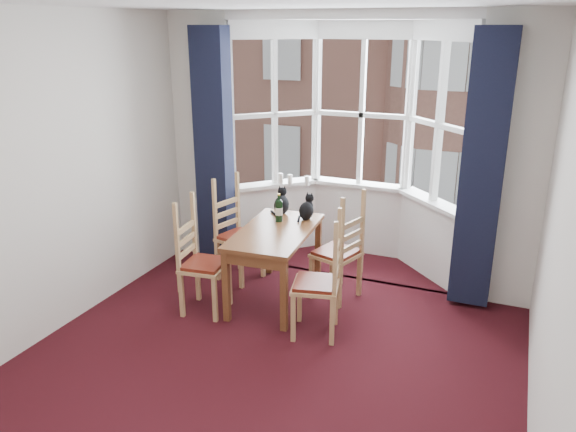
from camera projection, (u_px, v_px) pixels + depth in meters
The scene contains 21 objects.
floor at pixel (248, 386), 4.33m from camera, with size 4.50×4.50×0.00m, color black.
wall_left at pixel (26, 185), 4.61m from camera, with size 4.50×4.50×0.00m, color silver.
wall_right at pixel (561, 259), 3.15m from camera, with size 4.50×4.50×0.00m, color silver.
wall_back_pier_left at pixel (204, 140), 6.45m from camera, with size 0.70×0.12×2.80m, color silver.
wall_back_pier_right at pixel (510, 166), 5.25m from camera, with size 0.70×0.12×2.80m, color silver.
bay_window at pixel (355, 142), 6.29m from camera, with size 2.76×0.94×2.80m.
curtain_left at pixel (214, 148), 6.22m from camera, with size 0.38×0.22×2.60m, color black.
curtain_right at pixel (482, 173), 5.19m from camera, with size 0.38×0.22×2.60m, color black.
dining_table at pixel (275, 240), 5.53m from camera, with size 0.76×1.29×0.74m.
chair_left_near at pixel (196, 265), 5.37m from camera, with size 0.44×0.46×0.92m.
chair_left_far at pixel (234, 236), 6.10m from camera, with size 0.49×0.51×0.92m.
chair_right_near at pixel (326, 286), 4.93m from camera, with size 0.48×0.50×0.92m.
chair_right_far at pixel (344, 256), 5.57m from camera, with size 0.51×0.52×0.92m.
cat_left at pixel (282, 203), 5.94m from camera, with size 0.21×0.25×0.30m.
cat_right at pixel (307, 209), 5.77m from camera, with size 0.17×0.22×0.28m.
wine_bottle at pixel (279, 209), 5.70m from camera, with size 0.07×0.07×0.29m.
candle_tall at pixel (281, 179), 6.61m from camera, with size 0.06×0.06×0.13m, color white.
candle_short at pixel (290, 179), 6.60m from camera, with size 0.06×0.06×0.11m, color white.
candle_extra at pixel (307, 181), 6.54m from camera, with size 0.05×0.05×0.11m, color white.
street at pixel (485, 174), 34.45m from camera, with size 80.00×80.00×0.00m, color #333335.
tenement_building at pixel (465, 64), 16.06m from camera, with size 18.40×7.80×15.20m.
Camera 1 is at (1.70, -3.27, 2.65)m, focal length 35.00 mm.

